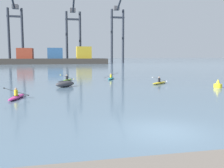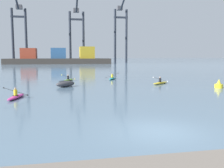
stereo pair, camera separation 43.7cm
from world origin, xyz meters
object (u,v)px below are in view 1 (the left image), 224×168
object	(u,v)px
capsized_dinghy	(65,84)
kayak_teal	(111,78)
kayak_magenta	(17,97)
gantry_crane_west	(15,27)
kayak_yellow	(159,83)
channel_buoy	(218,85)
kayak_lime	(67,80)
container_barge	(56,58)
gantry_crane_east_mid	(118,27)
gantry_crane_west_mid	(73,28)

from	to	relation	value
capsized_dinghy	kayak_teal	distance (m)	11.06
capsized_dinghy	kayak_magenta	distance (m)	8.50
gantry_crane_west	kayak_yellow	bearing A→B (deg)	-71.25
channel_buoy	kayak_lime	bearing A→B (deg)	146.00
container_barge	capsized_dinghy	world-z (taller)	container_barge
channel_buoy	kayak_magenta	world-z (taller)	channel_buoy
gantry_crane_west	kayak_yellow	size ratio (longest dim) A/B	11.15
gantry_crane_west	capsized_dinghy	bearing A→B (deg)	-78.00
container_barge	kayak_lime	xyz separation A→B (m)	(2.54, -81.41, -2.45)
capsized_dinghy	kayak_magenta	xyz separation A→B (m)	(-4.23, -7.37, -0.18)
kayak_lime	kayak_teal	world-z (taller)	kayak_teal
kayak_lime	kayak_yellow	distance (m)	13.20
container_barge	gantry_crane_east_mid	xyz separation A→B (m)	(31.67, 10.04, 16.19)
container_barge	gantry_crane_west	size ratio (longest dim) A/B	1.41
kayak_lime	kayak_teal	distance (m)	6.98
gantry_crane_east_mid	kayak_lime	world-z (taller)	gantry_crane_east_mid
gantry_crane_east_mid	kayak_teal	bearing A→B (deg)	-103.93
gantry_crane_west	gantry_crane_west_mid	distance (m)	27.51
channel_buoy	kayak_teal	xyz separation A→B (m)	(-9.86, 12.74, -0.19)
channel_buoy	kayak_magenta	size ratio (longest dim) A/B	0.29
capsized_dinghy	kayak_magenta	world-z (taller)	kayak_magenta
channel_buoy	capsized_dinghy	bearing A→B (deg)	165.56
gantry_crane_east_mid	capsized_dinghy	bearing A→B (deg)	-106.75
kayak_teal	kayak_magenta	bearing A→B (deg)	-126.23
channel_buoy	gantry_crane_west_mid	bearing A→B (deg)	95.78
gantry_crane_east_mid	kayak_magenta	distance (m)	112.49
gantry_crane_east_mid	capsized_dinghy	distance (m)	104.30
kayak_magenta	capsized_dinghy	bearing A→B (deg)	60.11
capsized_dinghy	gantry_crane_west	bearing A→B (deg)	102.00
kayak_lime	kayak_yellow	xyz separation A→B (m)	(11.70, -6.11, -0.00)
capsized_dinghy	kayak_teal	xyz separation A→B (m)	(7.27, 8.33, -0.18)
gantry_crane_west	kayak_teal	distance (m)	95.28
channel_buoy	kayak_magenta	distance (m)	21.56
kayak_magenta	channel_buoy	bearing A→B (deg)	7.89
channel_buoy	gantry_crane_west	bearing A→B (deg)	110.36
gantry_crane_west	kayak_magenta	distance (m)	107.79
container_barge	capsized_dinghy	bearing A→B (deg)	-88.65
capsized_dinghy	channel_buoy	xyz separation A→B (m)	(17.12, -4.41, 0.01)
kayak_yellow	kayak_teal	bearing A→B (deg)	122.74
gantry_crane_west	gantry_crane_east_mid	size ratio (longest dim) A/B	0.92
kayak_magenta	kayak_yellow	size ratio (longest dim) A/B	1.14
kayak_lime	gantry_crane_east_mid	bearing A→B (deg)	72.33
kayak_magenta	kayak_teal	xyz separation A→B (m)	(11.50, 15.70, -0.00)
gantry_crane_west_mid	kayak_yellow	xyz separation A→B (m)	(5.44, -97.72, -17.57)
kayak_magenta	container_barge	bearing A→B (deg)	88.71
gantry_crane_west_mid	kayak_magenta	size ratio (longest dim) A/B	9.98
gantry_crane_west_mid	kayak_yellow	bearing A→B (deg)	-86.81
gantry_crane_west	kayak_lime	xyz separation A→B (m)	(21.23, -90.90, -17.25)
gantry_crane_west_mid	kayak_magenta	xyz separation A→B (m)	(-10.95, -105.81, -17.57)
container_barge	kayak_teal	distance (m)	80.50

